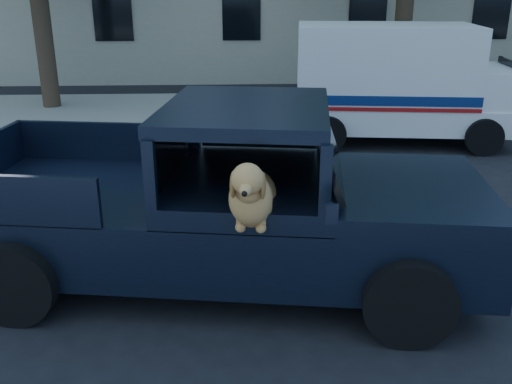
# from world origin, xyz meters

# --- Properties ---
(ground) EXTENTS (120.00, 120.00, 0.00)m
(ground) POSITION_xyz_m (0.00, 0.00, 0.00)
(ground) COLOR black
(ground) RESTS_ON ground
(far_sidewalk) EXTENTS (60.00, 4.00, 0.15)m
(far_sidewalk) POSITION_xyz_m (0.00, 9.20, 0.07)
(far_sidewalk) COLOR gray
(far_sidewalk) RESTS_ON ground
(lane_stripes) EXTENTS (21.60, 0.14, 0.01)m
(lane_stripes) POSITION_xyz_m (2.00, 3.40, 0.01)
(lane_stripes) COLOR silver
(lane_stripes) RESTS_ON ground
(pickup_truck) EXTENTS (5.86, 3.26, 2.01)m
(pickup_truck) POSITION_xyz_m (0.37, 0.62, 0.68)
(pickup_truck) COLOR black
(pickup_truck) RESTS_ON ground
(mail_truck) EXTENTS (4.54, 2.65, 2.37)m
(mail_truck) POSITION_xyz_m (4.03, 6.41, 1.04)
(mail_truck) COLOR silver
(mail_truck) RESTS_ON ground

